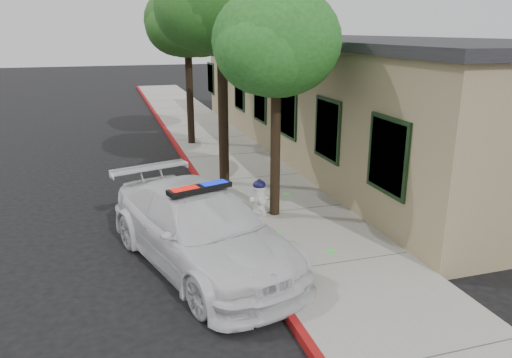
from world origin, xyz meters
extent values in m
plane|color=black|center=(0.00, 0.00, 0.00)|extent=(120.00, 120.00, 0.00)
cube|color=gray|center=(1.60, 3.00, 0.07)|extent=(3.20, 60.00, 0.15)
cube|color=#A01115|center=(0.06, 3.00, 0.08)|extent=(0.14, 60.00, 0.16)
cube|color=#938460|center=(6.70, 9.00, 2.00)|extent=(7.00, 20.00, 4.00)
cube|color=black|center=(6.70, 9.00, 4.12)|extent=(7.30, 20.30, 0.24)
cube|color=black|center=(3.17, 1.00, 1.95)|extent=(0.08, 1.48, 1.68)
cube|color=black|center=(3.17, 4.00, 1.95)|extent=(0.08, 1.48, 1.68)
cube|color=black|center=(3.17, 7.00, 1.95)|extent=(0.08, 1.48, 1.68)
cube|color=black|center=(3.17, 10.00, 1.95)|extent=(0.08, 1.48, 1.68)
cube|color=black|center=(3.17, 13.00, 1.95)|extent=(0.08, 1.48, 1.68)
cube|color=black|center=(3.17, 16.00, 1.95)|extent=(0.08, 1.48, 1.68)
cube|color=black|center=(3.17, 19.00, 1.95)|extent=(0.08, 1.48, 1.68)
imported|color=silver|center=(-0.90, 1.01, 0.78)|extent=(3.66, 5.75, 1.55)
cube|color=black|center=(-0.90, 1.01, 1.61)|extent=(1.23, 0.62, 0.10)
cube|color=red|center=(-1.21, 0.92, 1.62)|extent=(0.57, 0.38, 0.11)
cube|color=#0C20D1|center=(-0.59, 1.11, 1.62)|extent=(0.57, 0.38, 0.11)
cylinder|color=silver|center=(0.92, 2.98, 0.18)|extent=(0.37, 0.37, 0.07)
cylinder|color=silver|center=(0.92, 2.98, 0.51)|extent=(0.30, 0.30, 0.60)
cylinder|color=silver|center=(0.92, 2.98, 0.84)|extent=(0.35, 0.35, 0.04)
ellipsoid|color=#0E0E36|center=(0.92, 2.98, 0.90)|extent=(0.32, 0.32, 0.24)
cylinder|color=#0E0E36|center=(0.92, 2.98, 1.01)|extent=(0.08, 0.08, 0.07)
cylinder|color=silver|center=(0.74, 2.98, 0.54)|extent=(0.14, 0.12, 0.12)
cylinder|color=silver|center=(1.11, 2.99, 0.54)|extent=(0.14, 0.12, 0.12)
cylinder|color=silver|center=(0.93, 2.80, 0.56)|extent=(0.16, 0.14, 0.15)
cylinder|color=black|center=(1.29, 2.87, 1.80)|extent=(0.24, 0.24, 3.30)
ellipsoid|color=#204F18|center=(1.29, 2.87, 4.27)|extent=(2.93, 2.93, 2.49)
ellipsoid|color=#204F18|center=(1.72, 3.19, 4.00)|extent=(2.20, 2.20, 1.87)
ellipsoid|color=#204F18|center=(0.95, 2.56, 4.09)|extent=(2.29, 2.29, 1.95)
cylinder|color=black|center=(0.70, 5.72, 2.21)|extent=(0.29, 0.29, 4.12)
ellipsoid|color=#264E18|center=(0.70, 5.72, 5.27)|extent=(3.45, 3.45, 2.93)
ellipsoid|color=#264E18|center=(1.20, 5.96, 4.94)|extent=(2.78, 2.78, 2.37)
ellipsoid|color=#264E18|center=(0.22, 5.58, 5.05)|extent=(2.67, 2.67, 2.27)
cylinder|color=black|center=(0.70, 11.36, 2.01)|extent=(0.28, 0.28, 3.73)
ellipsoid|color=#234C18|center=(0.70, 11.36, 4.84)|extent=(3.20, 3.20, 2.72)
ellipsoid|color=#234C18|center=(1.22, 11.59, 4.52)|extent=(2.45, 2.45, 2.08)
ellipsoid|color=#234C18|center=(0.39, 11.02, 4.63)|extent=(2.56, 2.56, 2.17)
camera|label=1|loc=(-2.48, -7.79, 4.53)|focal=34.16mm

